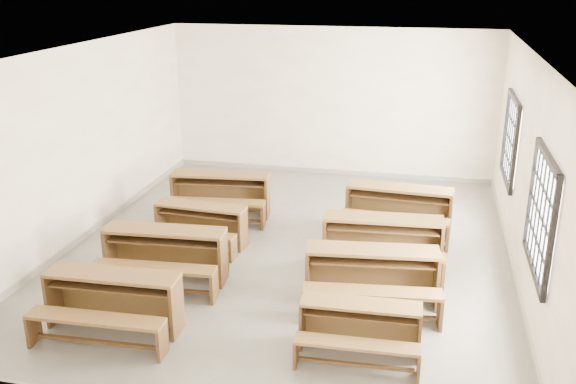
% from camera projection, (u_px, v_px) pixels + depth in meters
% --- Properties ---
extents(room, '(8.50, 8.50, 3.20)m').
position_uv_depth(room, '(294.00, 121.00, 9.70)').
color(room, slate).
rests_on(room, ground).
extents(desk_set_0, '(1.72, 0.94, 0.76)m').
position_uv_depth(desk_set_0, '(112.00, 298.00, 7.99)').
color(desk_set_0, brown).
rests_on(desk_set_0, ground).
extents(desk_set_1, '(1.82, 1.04, 0.79)m').
position_uv_depth(desk_set_1, '(164.00, 252.00, 9.26)').
color(desk_set_1, brown).
rests_on(desk_set_1, ground).
extents(desk_set_2, '(1.56, 0.88, 0.68)m').
position_uv_depth(desk_set_2, '(200.00, 222.00, 10.51)').
color(desk_set_2, brown).
rests_on(desk_set_2, ground).
extents(desk_set_3, '(1.88, 1.11, 0.81)m').
position_uv_depth(desk_set_3, '(220.00, 192.00, 11.74)').
color(desk_set_3, brown).
rests_on(desk_set_3, ground).
extents(desk_set_4, '(1.44, 0.78, 0.64)m').
position_uv_depth(desk_set_4, '(360.00, 325.00, 7.52)').
color(desk_set_4, brown).
rests_on(desk_set_4, ground).
extents(desk_set_5, '(1.87, 1.12, 0.80)m').
position_uv_depth(desk_set_5, '(372.00, 273.00, 8.60)').
color(desk_set_5, brown).
rests_on(desk_set_5, ground).
extents(desk_set_6, '(1.85, 1.05, 0.81)m').
position_uv_depth(desk_set_6, '(382.00, 239.00, 9.66)').
color(desk_set_6, brown).
rests_on(desk_set_6, ground).
extents(desk_set_7, '(1.86, 1.05, 0.81)m').
position_uv_depth(desk_set_7, '(398.00, 206.00, 10.99)').
color(desk_set_7, brown).
rests_on(desk_set_7, ground).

